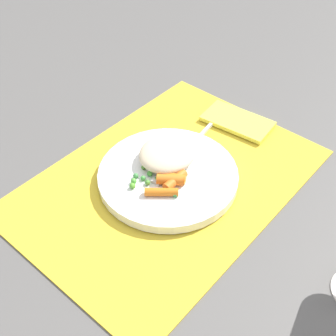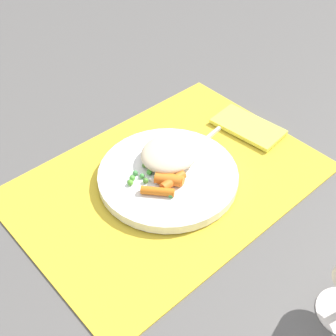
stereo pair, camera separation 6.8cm
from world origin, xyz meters
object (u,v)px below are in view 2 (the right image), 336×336
napkin (250,128)px  fork (182,160)px  carrot_portion (168,182)px  rice_mound (170,153)px  plate (168,176)px

napkin → fork: bearing=-3.3°
carrot_portion → napkin: bearing=-175.3°
rice_mound → carrot_portion: bearing=45.1°
rice_mound → carrot_portion: rice_mound is taller
carrot_portion → fork: carrot_portion is taller
plate → carrot_portion: (0.02, 0.02, 0.02)m
carrot_portion → plate: bearing=-131.9°
fork → napkin: (-0.17, 0.01, -0.02)m
plate → fork: fork is taller
plate → carrot_portion: size_ratio=2.99×
plate → carrot_portion: 0.04m
rice_mound → napkin: bearing=172.4°
rice_mound → carrot_portion: 0.06m
fork → napkin: 0.17m
rice_mound → carrot_portion: size_ratio=1.31×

